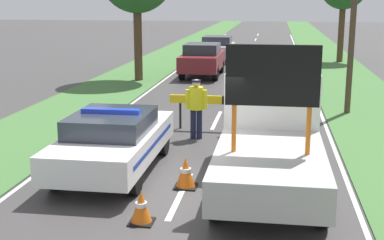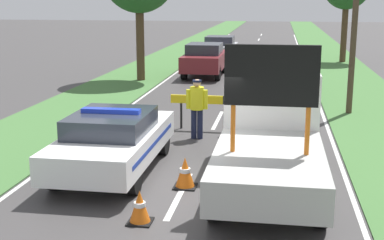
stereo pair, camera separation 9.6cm
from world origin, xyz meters
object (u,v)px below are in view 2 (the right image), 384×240
at_px(police_car, 114,140).
at_px(road_barrier, 223,102).
at_px(traffic_cone_near_truck, 135,118).
at_px(traffic_cone_lane_edge, 140,207).
at_px(queued_car_wagon_maroon, 205,59).
at_px(police_officer, 197,104).
at_px(traffic_cone_near_police, 71,153).
at_px(traffic_cone_centre_front, 185,173).
at_px(pedestrian_civilian, 240,103).
at_px(queued_car_suv_grey, 269,78).
at_px(work_truck, 271,128).
at_px(queued_car_sedan_silver, 220,48).
at_px(traffic_cone_behind_barrier, 268,124).

distance_m(police_car, road_barrier, 4.73).
bearing_deg(traffic_cone_near_truck, traffic_cone_lane_edge, -74.28).
bearing_deg(road_barrier, queued_car_wagon_maroon, 106.78).
height_order(police_officer, traffic_cone_near_truck, police_officer).
xyz_separation_m(police_car, traffic_cone_near_truck, (-0.61, 4.14, -0.43)).
bearing_deg(traffic_cone_near_police, traffic_cone_centre_front, -22.08).
xyz_separation_m(police_car, pedestrian_civilian, (2.62, 3.87, 0.19)).
distance_m(traffic_cone_near_police, traffic_cone_lane_edge, 4.04).
relative_size(queued_car_suv_grey, queued_car_wagon_maroon, 0.97).
bearing_deg(police_officer, police_car, 65.68).
bearing_deg(pedestrian_civilian, traffic_cone_centre_front, -121.57).
distance_m(work_truck, traffic_cone_centre_front, 2.14).
relative_size(work_truck, police_officer, 3.39).
distance_m(traffic_cone_lane_edge, queued_car_wagon_maroon, 18.23).
bearing_deg(road_barrier, queued_car_suv_grey, 82.97).
distance_m(pedestrian_civilian, queued_car_sedan_silver, 18.60).
distance_m(traffic_cone_centre_front, traffic_cone_near_truck, 5.55).
bearing_deg(traffic_cone_behind_barrier, traffic_cone_near_police, -143.73).
bearing_deg(police_car, police_officer, 60.38).
relative_size(road_barrier, traffic_cone_near_police, 6.06).
distance_m(traffic_cone_near_police, traffic_cone_near_truck, 3.81).
xyz_separation_m(road_barrier, traffic_cone_near_truck, (-2.69, -0.12, -0.56)).
xyz_separation_m(traffic_cone_lane_edge, queued_car_sedan_silver, (-1.32, 25.06, 0.49)).
bearing_deg(road_barrier, police_car, -109.81).
distance_m(pedestrian_civilian, queued_car_wagon_maroon, 11.83).
bearing_deg(traffic_cone_near_police, traffic_cone_behind_barrier, 36.27).
height_order(queued_car_suv_grey, queued_car_sedan_silver, queued_car_suv_grey).
bearing_deg(queued_car_sedan_silver, queued_car_wagon_maroon, 89.80).
relative_size(traffic_cone_near_police, queued_car_sedan_silver, 0.13).
bearing_deg(queued_car_sedan_silver, pedestrian_civilian, 98.06).
bearing_deg(traffic_cone_near_truck, police_car, -81.56).
bearing_deg(traffic_cone_near_police, traffic_cone_near_truck, 81.08).
height_order(road_barrier, traffic_cone_near_police, road_barrier).
distance_m(work_truck, traffic_cone_near_police, 4.85).
distance_m(work_truck, queued_car_wagon_maroon, 15.73).
distance_m(police_car, traffic_cone_lane_edge, 3.11).
distance_m(work_truck, queued_car_sedan_silver, 22.49).
bearing_deg(police_car, traffic_cone_lane_edge, -69.11).
bearing_deg(pedestrian_civilian, police_car, -145.97).
relative_size(road_barrier, traffic_cone_behind_barrier, 4.36).
distance_m(queued_car_suv_grey, queued_car_wagon_maroon, 6.69).
xyz_separation_m(traffic_cone_lane_edge, queued_car_suv_grey, (2.00, 12.38, 0.53)).
xyz_separation_m(road_barrier, pedestrian_civilian, (0.54, -0.39, 0.07)).
distance_m(work_truck, queued_car_suv_grey, 9.53).
bearing_deg(traffic_cone_lane_edge, traffic_cone_centre_front, 75.96).
relative_size(work_truck, traffic_cone_lane_edge, 9.57).
xyz_separation_m(police_car, police_officer, (1.45, 3.14, 0.28)).
bearing_deg(police_car, traffic_cone_centre_front, -29.98).
height_order(road_barrier, traffic_cone_lane_edge, road_barrier).
xyz_separation_m(traffic_cone_near_truck, queued_car_suv_grey, (3.94, 5.46, 0.53)).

